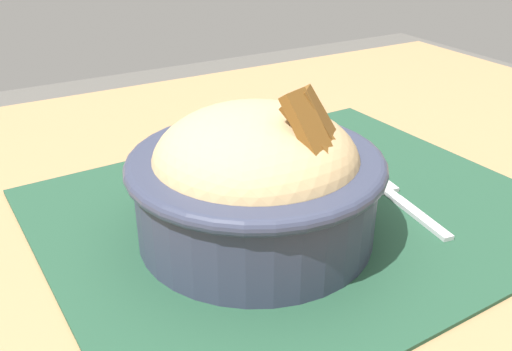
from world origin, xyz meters
TOP-DOWN VIEW (x-y plane):
  - table at (0.00, 0.00)m, footprint 1.09×0.82m
  - placemat at (0.03, 0.02)m, footprint 0.41×0.35m
  - bowl at (-0.02, -0.00)m, footprint 0.19×0.19m
  - fork at (0.11, -0.01)m, footprint 0.03×0.13m

SIDE VIEW (x-z plane):
  - table at x=0.00m, z-range 0.29..1.04m
  - placemat at x=0.03m, z-range 0.75..0.76m
  - fork at x=0.11m, z-range 0.76..0.76m
  - bowl at x=-0.02m, z-range 0.74..0.86m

